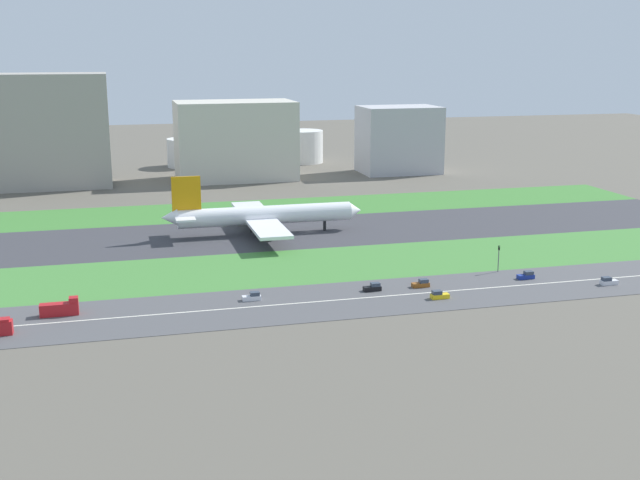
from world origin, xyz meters
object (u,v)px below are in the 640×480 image
object	(u,v)px
hangar_building	(235,140)
car_5	(439,295)
truck_0	(60,308)
fuel_tank_east	(302,146)
office_tower	(399,140)
car_4	(373,287)
car_2	(608,281)
car_3	(526,276)
traffic_light	(499,257)
fuel_tank_centre	(248,152)
car_1	(421,284)
airliner	(261,215)
fuel_tank_west	(189,153)
car_0	(252,297)
terminal_building	(40,131)

from	to	relation	value
hangar_building	car_5	bearing A→B (deg)	-84.30
truck_0	fuel_tank_east	xyz separation A→B (m)	(109.75, 227.00, 6.71)
car_5	office_tower	size ratio (longest dim) A/B	0.12
car_4	car_2	bearing A→B (deg)	-9.56
car_3	car_5	world-z (taller)	same
traffic_light	fuel_tank_centre	xyz separation A→B (m)	(-30.54, 219.01, 2.35)
car_1	car_5	bearing A→B (deg)	-86.74
car_2	car_4	bearing A→B (deg)	-9.56
airliner	office_tower	world-z (taller)	office_tower
car_3	fuel_tank_centre	bearing A→B (deg)	98.67
airliner	car_5	world-z (taller)	airliner
fuel_tank_east	airliner	bearing A→B (deg)	-107.97
airliner	hangar_building	distance (m)	114.98
truck_0	fuel_tank_west	size ratio (longest dim) A/B	0.39
office_tower	fuel_tank_centre	bearing A→B (deg)	145.56
car_0	fuel_tank_centre	distance (m)	230.15
fuel_tank_west	office_tower	bearing A→B (deg)	-25.14
car_1	car_4	bearing A→B (deg)	180.00
car_1	car_2	size ratio (longest dim) A/B	1.00
car_2	fuel_tank_west	xyz separation A→B (m)	(-82.36, 237.00, 6.15)
truck_0	car_5	xyz separation A→B (m)	(87.01, -10.00, -0.75)
car_3	fuel_tank_west	world-z (taller)	fuel_tank_west
car_4	car_5	xyz separation A→B (m)	(13.32, -10.00, 0.00)
car_1	fuel_tank_centre	xyz separation A→B (m)	(-5.42, 227.00, 5.71)
traffic_light	car_1	bearing A→B (deg)	-162.34
car_1	car_5	world-z (taller)	same
fuel_tank_east	car_2	bearing A→B (deg)	-84.38
terminal_building	fuel_tank_west	xyz separation A→B (m)	(66.69, 45.00, -16.98)
car_1	fuel_tank_centre	size ratio (longest dim) A/B	0.20
airliner	terminal_building	distance (m)	137.14
car_4	fuel_tank_east	size ratio (longest dim) A/B	0.20
traffic_light	fuel_tank_centre	size ratio (longest dim) A/B	0.33
car_4	traffic_light	bearing A→B (deg)	11.92
terminal_building	fuel_tank_east	world-z (taller)	terminal_building
traffic_light	car_3	bearing A→B (deg)	-63.07
car_0	fuel_tank_east	xyz separation A→B (m)	(66.22, 227.00, 7.46)
terminal_building	fuel_tank_centre	size ratio (longest dim) A/B	2.63
airliner	car_4	xyz separation A→B (m)	(15.52, -68.00, -5.31)
airliner	fuel_tank_east	xyz separation A→B (m)	(51.58, 159.00, 2.15)
office_tower	terminal_building	bearing A→B (deg)	180.00
car_1	office_tower	world-z (taller)	office_tower
car_5	hangar_building	bearing A→B (deg)	-84.30
terminal_building	office_tower	xyz separation A→B (m)	(162.59, 0.00, -8.29)
car_0	car_3	bearing A→B (deg)	0.00
car_0	car_4	size ratio (longest dim) A/B	1.00
car_4	traffic_light	distance (m)	38.84
car_3	car_2	size ratio (longest dim) A/B	1.00
car_0	terminal_building	bearing A→B (deg)	108.10
fuel_tank_centre	car_0	bearing A→B (deg)	-99.38
hangar_building	fuel_tank_west	world-z (taller)	hangar_building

